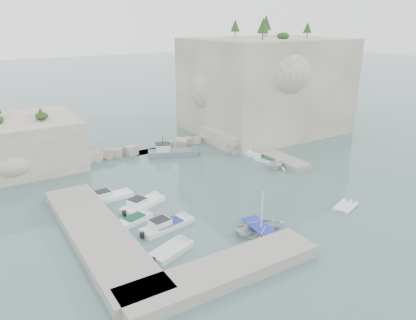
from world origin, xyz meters
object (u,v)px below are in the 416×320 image
inflatable_dinghy (345,208)px  tender_east_a (275,168)px  tender_east_c (258,157)px  motorboat_d (167,228)px  tender_east_b (269,162)px  rowboat (261,232)px  work_boat (173,155)px  motorboat_b (143,206)px  tender_east_d (237,152)px  motorboat_e (171,253)px  motorboat_a (110,199)px  motorboat_c (135,222)px

inflatable_dinghy → tender_east_a: size_ratio=0.97×
tender_east_c → motorboat_d: bearing=101.7°
motorboat_d → tender_east_b: size_ratio=1.30×
rowboat → tender_east_c: rowboat is taller
tender_east_b → inflatable_dinghy: bearing=156.9°
rowboat → tender_east_c: size_ratio=1.16×
inflatable_dinghy → work_boat: work_boat is taller
tender_east_a → tender_east_c: 5.30m
motorboat_b → motorboat_d: same height
tender_east_d → motorboat_d: bearing=111.2°
rowboat → tender_east_d: bearing=-23.8°
work_boat → inflatable_dinghy: bearing=-52.6°
motorboat_e → tender_east_b: size_ratio=0.98×
motorboat_d → work_boat: 23.35m
motorboat_b → motorboat_e: motorboat_b is taller
inflatable_dinghy → tender_east_a: bearing=64.2°
tender_east_a → tender_east_d: tender_east_a is taller
motorboat_a → tender_east_b: bearing=-3.5°
tender_east_b → motorboat_c: bearing=92.0°
tender_east_d → work_boat: 10.46m
motorboat_b → motorboat_c: 3.72m
motorboat_a → inflatable_dinghy: bearing=-40.4°
motorboat_e → tender_east_b: (23.81, 14.42, 0.00)m
motorboat_e → tender_east_c: bearing=14.1°
inflatable_dinghy → tender_east_b: (2.62, 16.48, 0.00)m
motorboat_a → tender_east_c: 24.92m
motorboat_a → tender_east_d: tender_east_d is taller
motorboat_e → inflatable_dinghy: 21.29m
tender_east_d → motorboat_b: bearing=99.5°
motorboat_a → motorboat_d: same height
motorboat_c → tender_east_c: same height
work_boat → tender_east_d: bearing=-1.7°
motorboat_b → tender_east_c: size_ratio=1.31×
motorboat_d → motorboat_e: motorboat_d is taller
motorboat_e → tender_east_d: tender_east_d is taller
motorboat_b → tender_east_b: (22.12, 4.01, 0.00)m
motorboat_c → inflatable_dinghy: (21.70, -9.49, 0.00)m
motorboat_a → tender_east_b: motorboat_a is taller
motorboat_e → motorboat_a: bearing=72.0°
motorboat_e → inflatable_dinghy: motorboat_e is taller
motorboat_b → tender_east_c: 23.16m
tender_east_c → motorboat_a: bearing=78.3°
motorboat_d → inflatable_dinghy: bearing=-28.9°
motorboat_a → inflatable_dinghy: motorboat_a is taller
motorboat_a → rowboat: (10.44, -15.57, 0.00)m
motorboat_c → tender_east_d: 26.84m
motorboat_a → motorboat_c: motorboat_a is taller
tender_east_a → tender_east_c: tender_east_a is taller
motorboat_a → tender_east_d: (23.54, 6.71, 0.00)m
motorboat_a → tender_east_d: bearing=12.1°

